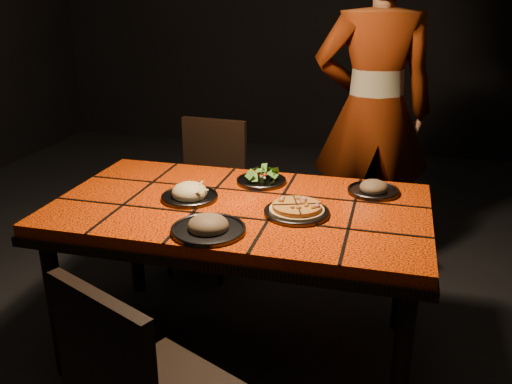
% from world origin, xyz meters
% --- Properties ---
extents(room_shell, '(6.04, 7.04, 3.08)m').
position_xyz_m(room_shell, '(0.00, 0.00, 1.50)').
color(room_shell, black).
rests_on(room_shell, ground).
extents(dining_table, '(1.62, 0.92, 0.75)m').
position_xyz_m(dining_table, '(0.00, 0.00, 0.67)').
color(dining_table, '#FB4307').
rests_on(dining_table, ground).
extents(chair_far_left, '(0.43, 0.43, 0.89)m').
position_xyz_m(chair_far_left, '(-0.43, 0.80, 0.51)').
color(chair_far_left, black).
rests_on(chair_far_left, ground).
extents(chair_far_right, '(0.49, 0.49, 0.84)m').
position_xyz_m(chair_far_right, '(0.48, 1.00, 0.48)').
color(chair_far_right, black).
rests_on(chair_far_right, ground).
extents(diner, '(0.77, 0.59, 1.90)m').
position_xyz_m(diner, '(0.49, 1.05, 0.95)').
color(diner, brown).
rests_on(diner, ground).
extents(plate_pizza, '(0.29, 0.29, 0.04)m').
position_xyz_m(plate_pizza, '(0.26, -0.06, 0.77)').
color(plate_pizza, '#37373C').
rests_on(plate_pizza, dining_table).
extents(plate_pasta, '(0.25, 0.25, 0.08)m').
position_xyz_m(plate_pasta, '(-0.23, -0.01, 0.77)').
color(plate_pasta, '#37373C').
rests_on(plate_pasta, dining_table).
extents(plate_salad, '(0.24, 0.24, 0.07)m').
position_xyz_m(plate_salad, '(0.02, 0.28, 0.78)').
color(plate_salad, '#37373C').
rests_on(plate_salad, dining_table).
extents(plate_mushroom_a, '(0.29, 0.29, 0.09)m').
position_xyz_m(plate_mushroom_a, '(-0.04, -0.31, 0.77)').
color(plate_mushroom_a, '#37373C').
rests_on(plate_mushroom_a, dining_table).
extents(plate_mushroom_b, '(0.23, 0.23, 0.08)m').
position_xyz_m(plate_mushroom_b, '(0.55, 0.28, 0.77)').
color(plate_mushroom_b, '#37373C').
rests_on(plate_mushroom_b, dining_table).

